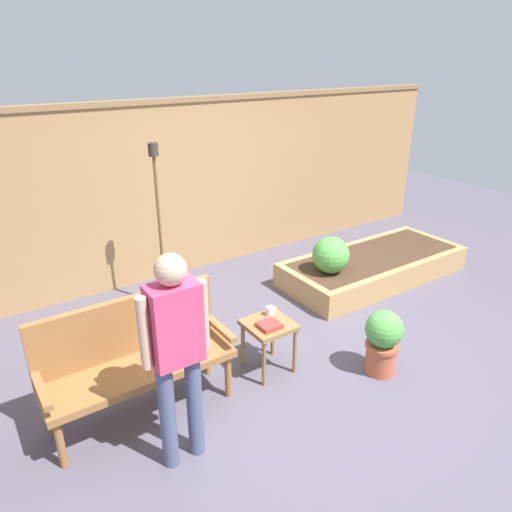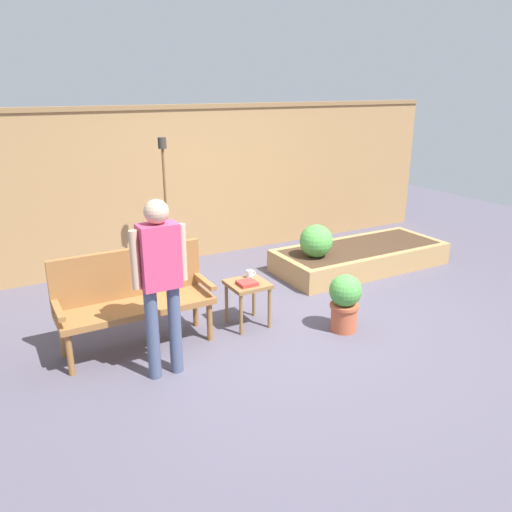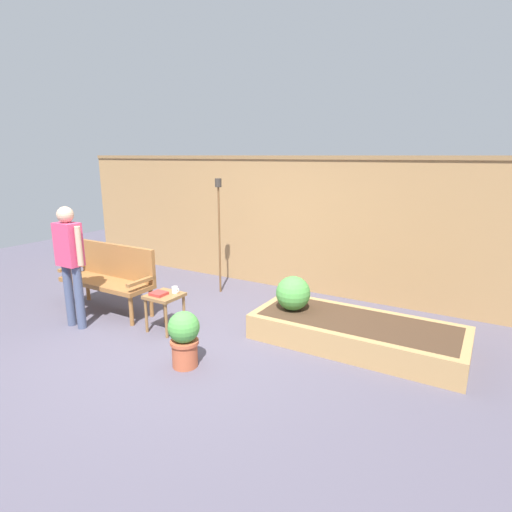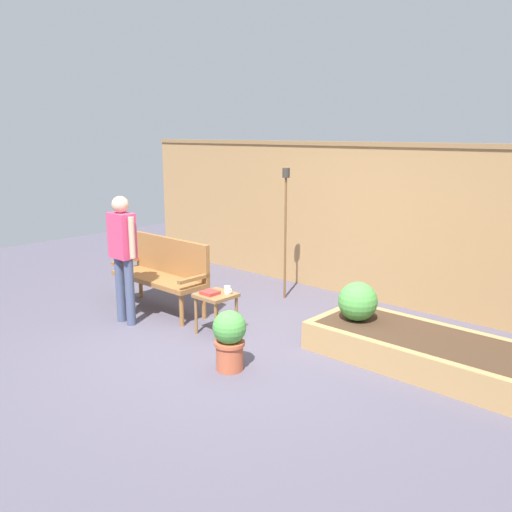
# 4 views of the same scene
# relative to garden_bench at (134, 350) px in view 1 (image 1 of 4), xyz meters

# --- Properties ---
(ground_plane) EXTENTS (14.00, 14.00, 0.00)m
(ground_plane) POSITION_rel_garden_bench_xyz_m (1.50, -0.40, -0.54)
(ground_plane) COLOR #514C5B
(fence_back) EXTENTS (8.40, 0.14, 2.16)m
(fence_back) POSITION_rel_garden_bench_xyz_m (1.50, 2.20, 0.55)
(fence_back) COLOR #A37A4C
(fence_back) RESTS_ON ground_plane
(garden_bench) EXTENTS (1.44, 0.48, 0.94)m
(garden_bench) POSITION_rel_garden_bench_xyz_m (0.00, 0.00, 0.00)
(garden_bench) COLOR #936033
(garden_bench) RESTS_ON ground_plane
(side_table) EXTENTS (0.40, 0.40, 0.48)m
(side_table) POSITION_rel_garden_bench_xyz_m (1.15, -0.16, -0.15)
(side_table) COLOR olive
(side_table) RESTS_ON ground_plane
(cup_on_table) EXTENTS (0.11, 0.07, 0.08)m
(cup_on_table) POSITION_rel_garden_bench_xyz_m (1.23, -0.06, -0.02)
(cup_on_table) COLOR white
(cup_on_table) RESTS_ON side_table
(book_on_table) EXTENTS (0.19, 0.17, 0.04)m
(book_on_table) POSITION_rel_garden_bench_xyz_m (1.11, -0.22, -0.05)
(book_on_table) COLOR #B2332D
(book_on_table) RESTS_ON side_table
(potted_boxwood) EXTENTS (0.33, 0.33, 0.60)m
(potted_boxwood) POSITION_rel_garden_bench_xyz_m (1.95, -0.75, -0.21)
(potted_boxwood) COLOR #B75638
(potted_boxwood) RESTS_ON ground_plane
(raised_planter_bed) EXTENTS (2.40, 1.00, 0.30)m
(raised_planter_bed) POSITION_rel_garden_bench_xyz_m (3.35, 0.65, -0.39)
(raised_planter_bed) COLOR #AD8451
(raised_planter_bed) RESTS_ON ground_plane
(shrub_near_bench) EXTENTS (0.42, 0.42, 0.42)m
(shrub_near_bench) POSITION_rel_garden_bench_xyz_m (2.55, 0.60, -0.03)
(shrub_near_bench) COLOR brown
(shrub_near_bench) RESTS_ON raised_planter_bed
(tiki_torch) EXTENTS (0.10, 0.10, 1.82)m
(tiki_torch) POSITION_rel_garden_bench_xyz_m (0.86, 1.43, 0.69)
(tiki_torch) COLOR brown
(tiki_torch) RESTS_ON ground_plane
(person_by_bench) EXTENTS (0.47, 0.20, 1.56)m
(person_by_bench) POSITION_rel_garden_bench_xyz_m (0.07, -0.66, 0.39)
(person_by_bench) COLOR #475170
(person_by_bench) RESTS_ON ground_plane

